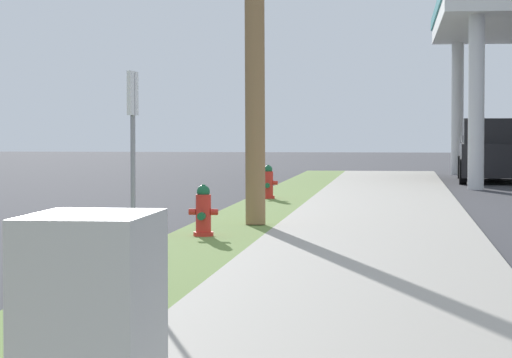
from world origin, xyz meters
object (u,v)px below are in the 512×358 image
object	(u,v)px
truck_black_at_forecourt	(493,153)
street_sign_post	(133,132)
fire_hydrant_third	(268,184)
fire_hydrant_second	(203,213)

from	to	relation	value
truck_black_at_forecourt	street_sign_post	bearing A→B (deg)	-101.92
fire_hydrant_third	street_sign_post	distance (m)	14.50
fire_hydrant_third	street_sign_post	world-z (taller)	street_sign_post
fire_hydrant_third	truck_black_at_forecourt	world-z (taller)	truck_black_at_forecourt
street_sign_post	fire_hydrant_third	bearing A→B (deg)	90.85
street_sign_post	fire_hydrant_second	bearing A→B (deg)	91.45
fire_hydrant_second	street_sign_post	xyz separation A→B (m)	(0.13, -5.14, 1.19)
fire_hydrant_third	truck_black_at_forecourt	xyz separation A→B (m)	(5.78, 11.90, 0.47)
fire_hydrant_second	street_sign_post	bearing A→B (deg)	-88.55
street_sign_post	truck_black_at_forecourt	bearing A→B (deg)	78.08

